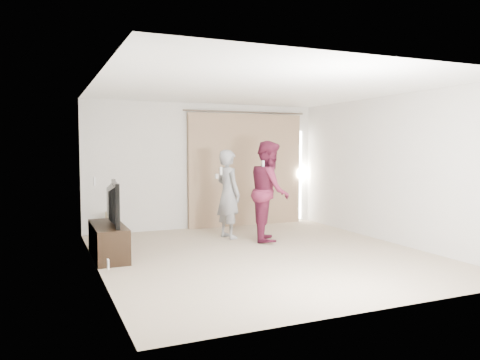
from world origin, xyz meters
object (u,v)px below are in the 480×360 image
Objects in this scene: tv at (107,203)px; person_woman at (270,191)px; person_man at (228,194)px; tv_console at (108,241)px.

tv is 2.88m from person_woman.
person_woman is (0.60, -0.51, 0.08)m from person_man.
tv_console is 0.58m from tv.
person_woman reaches higher than tv_console.
tv is (0.00, 0.00, 0.58)m from tv_console.
tv_console is at bearing -175.72° from person_woman.
person_woman reaches higher than tv.
person_man reaches higher than tv.
person_man is 0.91× the size of person_woman.
tv is 2.38m from person_man.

